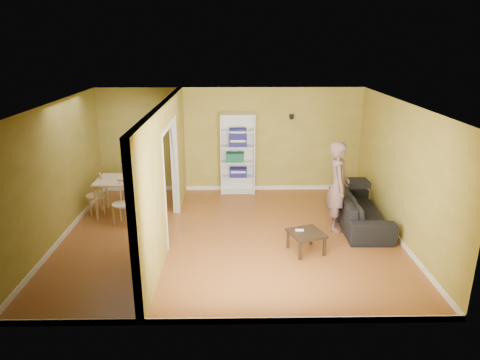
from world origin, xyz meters
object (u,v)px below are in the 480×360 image
(sofa, at_px, (360,205))
(bookshelf, at_px, (238,154))
(person, at_px, (338,179))
(chair_near, at_px, (122,203))
(coffee_table, at_px, (306,235))
(chair_left, at_px, (95,195))
(chair_far, at_px, (139,185))
(dining_table, at_px, (128,183))

(sofa, relative_size, bookshelf, 1.11)
(person, relative_size, bookshelf, 1.08)
(bookshelf, bearing_deg, sofa, -39.11)
(chair_near, bearing_deg, coffee_table, -5.33)
(bookshelf, relative_size, chair_near, 2.14)
(bookshelf, relative_size, chair_left, 2.25)
(bookshelf, bearing_deg, chair_left, -156.28)
(bookshelf, bearing_deg, chair_far, -160.50)
(person, bearing_deg, chair_near, 93.72)
(chair_left, relative_size, chair_far, 0.97)
(sofa, xyz_separation_m, person, (-0.55, -0.22, 0.65))
(coffee_table, xyz_separation_m, chair_left, (-4.37, 1.89, 0.11))
(sofa, distance_m, chair_left, 5.72)
(person, bearing_deg, chair_far, 78.82)
(person, distance_m, chair_near, 4.44)
(sofa, relative_size, chair_near, 2.39)
(person, relative_size, dining_table, 1.65)
(chair_near, bearing_deg, chair_left, 155.84)
(person, distance_m, chair_far, 4.57)
(sofa, bearing_deg, person, 113.35)
(chair_far, bearing_deg, coffee_table, 141.45)
(chair_near, bearing_deg, chair_far, 99.50)
(chair_near, distance_m, chair_far, 1.16)
(bookshelf, height_order, dining_table, bookshelf)
(person, xyz_separation_m, chair_left, (-5.13, 0.88, -0.63))
(sofa, relative_size, person, 1.04)
(person, bearing_deg, coffee_table, 150.13)
(sofa, height_order, dining_table, sofa)
(person, height_order, chair_near, person)
(person, bearing_deg, sofa, -60.44)
(chair_far, bearing_deg, person, 157.63)
(person, height_order, chair_left, person)
(dining_table, bearing_deg, person, -10.74)
(bookshelf, bearing_deg, person, -49.01)
(coffee_table, relative_size, chair_near, 0.62)
(dining_table, distance_m, chair_left, 0.81)
(dining_table, xyz_separation_m, chair_left, (-0.75, 0.05, -0.29))
(person, distance_m, coffee_table, 1.47)
(bookshelf, relative_size, dining_table, 1.53)
(bookshelf, distance_m, chair_near, 3.17)
(sofa, xyz_separation_m, coffee_table, (-1.31, -1.23, -0.10))
(bookshelf, xyz_separation_m, chair_near, (-2.41, -1.98, -0.53))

